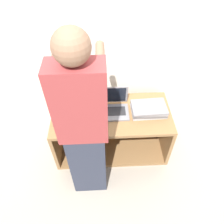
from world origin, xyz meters
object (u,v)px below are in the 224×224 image
object	(u,v)px
laptop_open	(111,107)
laptop_stack_right	(149,109)
laptop_stack_left	(74,111)
person	(84,130)

from	to	relation	value
laptop_open	laptop_stack_right	bearing A→B (deg)	-6.61
laptop_open	laptop_stack_left	xyz separation A→B (m)	(-0.40, -0.05, 0.00)
laptop_open	person	world-z (taller)	person
laptop_stack_left	laptop_stack_right	bearing A→B (deg)	0.11
laptop_stack_right	laptop_stack_left	bearing A→B (deg)	-179.89
laptop_open	laptop_stack_right	size ratio (longest dim) A/B	0.97
laptop_open	laptop_stack_left	size ratio (longest dim) A/B	0.95
laptop_open	laptop_stack_left	world-z (taller)	laptop_open
person	laptop_stack_right	bearing A→B (deg)	36.56
laptop_stack_right	person	size ratio (longest dim) A/B	0.21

